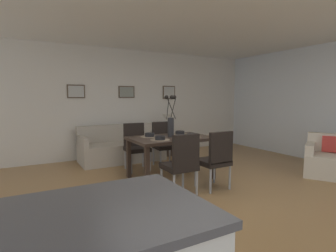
{
  "coord_description": "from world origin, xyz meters",
  "views": [
    {
      "loc": [
        -2.2,
        -3.05,
        1.42
      ],
      "look_at": [
        0.16,
        1.22,
        0.91
      ],
      "focal_mm": 28.45,
      "sensor_mm": 36.0,
      "label": 1
    }
  ],
  "objects_px": {
    "dining_chair_far_left": "(216,157)",
    "framed_picture_center": "(127,92)",
    "centerpiece_vase": "(171,121)",
    "bowl_far_left": "(192,135)",
    "bowl_near_right": "(150,135)",
    "bowl_near_left": "(160,138)",
    "dining_chair_near_right": "(136,144)",
    "armchair": "(330,160)",
    "side_table": "(167,145)",
    "bowl_far_right": "(180,132)",
    "table_lamp": "(167,120)",
    "sofa": "(121,148)",
    "dining_table": "(171,142)",
    "dining_chair_far_right": "(164,142)",
    "framed_picture_right": "(169,92)",
    "framed_picture_left": "(76,91)",
    "dining_chair_near_left": "(182,162)"
  },
  "relations": [
    {
      "from": "armchair",
      "to": "framed_picture_center",
      "type": "distance_m",
      "value": 4.56
    },
    {
      "from": "dining_chair_near_right",
      "to": "bowl_near_left",
      "type": "bearing_deg",
      "value": -90.14
    },
    {
      "from": "table_lamp",
      "to": "bowl_far_right",
      "type": "bearing_deg",
      "value": -109.98
    },
    {
      "from": "bowl_far_right",
      "to": "armchair",
      "type": "height_order",
      "value": "bowl_far_right"
    },
    {
      "from": "dining_chair_far_left",
      "to": "framed_picture_center",
      "type": "distance_m",
      "value": 3.25
    },
    {
      "from": "centerpiece_vase",
      "to": "dining_chair_near_right",
      "type": "bearing_deg",
      "value": 110.04
    },
    {
      "from": "dining_chair_far_right",
      "to": "armchair",
      "type": "height_order",
      "value": "dining_chair_far_right"
    },
    {
      "from": "bowl_far_right",
      "to": "framed_picture_center",
      "type": "height_order",
      "value": "framed_picture_center"
    },
    {
      "from": "side_table",
      "to": "framed_picture_center",
      "type": "height_order",
      "value": "framed_picture_center"
    },
    {
      "from": "framed_picture_center",
      "to": "dining_table",
      "type": "bearing_deg",
      "value": -90.0
    },
    {
      "from": "bowl_near_right",
      "to": "dining_chair_far_right",
      "type": "bearing_deg",
      "value": 45.96
    },
    {
      "from": "table_lamp",
      "to": "armchair",
      "type": "bearing_deg",
      "value": -59.44
    },
    {
      "from": "bowl_near_left",
      "to": "bowl_near_right",
      "type": "relative_size",
      "value": 1.0
    },
    {
      "from": "bowl_far_right",
      "to": "side_table",
      "type": "height_order",
      "value": "bowl_far_right"
    },
    {
      "from": "table_lamp",
      "to": "framed_picture_right",
      "type": "xyz_separation_m",
      "value": [
        0.32,
        0.48,
        0.68
      ]
    },
    {
      "from": "armchair",
      "to": "table_lamp",
      "type": "bearing_deg",
      "value": 120.56
    },
    {
      "from": "bowl_near_right",
      "to": "bowl_near_left",
      "type": "bearing_deg",
      "value": -90.0
    },
    {
      "from": "armchair",
      "to": "framed_picture_center",
      "type": "bearing_deg",
      "value": 127.2
    },
    {
      "from": "dining_chair_near_right",
      "to": "framed_picture_left",
      "type": "xyz_separation_m",
      "value": [
        -0.88,
        1.34,
        1.06
      ]
    },
    {
      "from": "table_lamp",
      "to": "framed_picture_center",
      "type": "xyz_separation_m",
      "value": [
        -0.87,
        0.48,
        0.68
      ]
    },
    {
      "from": "bowl_near_right",
      "to": "framed_picture_center",
      "type": "relative_size",
      "value": 0.42
    },
    {
      "from": "dining_chair_near_right",
      "to": "centerpiece_vase",
      "type": "distance_m",
      "value": 1.05
    },
    {
      "from": "dining_chair_near_right",
      "to": "bowl_near_right",
      "type": "xyz_separation_m",
      "value": [
        -0.0,
        -0.66,
        0.27
      ]
    },
    {
      "from": "bowl_far_right",
      "to": "side_table",
      "type": "relative_size",
      "value": 0.33
    },
    {
      "from": "dining_chair_far_left",
      "to": "sofa",
      "type": "distance_m",
      "value": 2.66
    },
    {
      "from": "sofa",
      "to": "table_lamp",
      "type": "bearing_deg",
      "value": 0.31
    },
    {
      "from": "dining_chair_near_right",
      "to": "bowl_near_left",
      "type": "relative_size",
      "value": 5.41
    },
    {
      "from": "bowl_far_right",
      "to": "sofa",
      "type": "xyz_separation_m",
      "value": [
        -0.64,
        1.51,
        -0.5
      ]
    },
    {
      "from": "centerpiece_vase",
      "to": "side_table",
      "type": "distance_m",
      "value": 2.07
    },
    {
      "from": "centerpiece_vase",
      "to": "bowl_far_left",
      "type": "height_order",
      "value": "centerpiece_vase"
    },
    {
      "from": "centerpiece_vase",
      "to": "dining_table",
      "type": "bearing_deg",
      "value": -124.65
    },
    {
      "from": "dining_chair_near_right",
      "to": "armchair",
      "type": "height_order",
      "value": "dining_chair_near_right"
    },
    {
      "from": "dining_chair_far_left",
      "to": "framed_picture_center",
      "type": "bearing_deg",
      "value": 96.09
    },
    {
      "from": "dining_chair_far_right",
      "to": "bowl_far_right",
      "type": "bearing_deg",
      "value": -90.15
    },
    {
      "from": "bowl_near_right",
      "to": "bowl_far_right",
      "type": "height_order",
      "value": "same"
    },
    {
      "from": "dining_chair_near_left",
      "to": "dining_chair_far_left",
      "type": "relative_size",
      "value": 1.0
    },
    {
      "from": "bowl_near_left",
      "to": "bowl_near_right",
      "type": "bearing_deg",
      "value": 90.0
    },
    {
      "from": "side_table",
      "to": "table_lamp",
      "type": "distance_m",
      "value": 0.63
    },
    {
      "from": "sofa",
      "to": "framed_picture_right",
      "type": "bearing_deg",
      "value": 17.69
    },
    {
      "from": "centerpiece_vase",
      "to": "sofa",
      "type": "height_order",
      "value": "centerpiece_vase"
    },
    {
      "from": "sofa",
      "to": "framed_picture_right",
      "type": "height_order",
      "value": "framed_picture_right"
    },
    {
      "from": "framed_picture_center",
      "to": "bowl_near_right",
      "type": "bearing_deg",
      "value": -98.97
    },
    {
      "from": "dining_table",
      "to": "bowl_near_right",
      "type": "xyz_separation_m",
      "value": [
        -0.32,
        0.2,
        0.13
      ]
    },
    {
      "from": "dining_chair_near_left",
      "to": "dining_chair_near_right",
      "type": "relative_size",
      "value": 1.0
    },
    {
      "from": "framed_picture_left",
      "to": "framed_picture_right",
      "type": "bearing_deg",
      "value": -0.0
    },
    {
      "from": "table_lamp",
      "to": "armchair",
      "type": "relative_size",
      "value": 0.47
    },
    {
      "from": "bowl_far_left",
      "to": "armchair",
      "type": "height_order",
      "value": "bowl_far_left"
    },
    {
      "from": "centerpiece_vase",
      "to": "framed_picture_center",
      "type": "relative_size",
      "value": 1.81
    },
    {
      "from": "side_table",
      "to": "armchair",
      "type": "height_order",
      "value": "armchair"
    },
    {
      "from": "dining_chair_far_left",
      "to": "bowl_near_right",
      "type": "height_order",
      "value": "dining_chair_far_left"
    }
  ]
}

